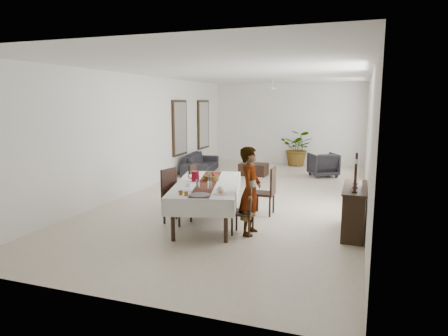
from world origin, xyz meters
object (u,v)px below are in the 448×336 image
red_pitcher (195,176)px  sofa (201,163)px  woman (250,191)px  sideboard_body (354,211)px  dining_table_top (207,185)px

red_pitcher → sofa: red_pitcher is taller
woman → sideboard_body: (1.85, 0.70, -0.39)m
dining_table_top → sofa: dining_table_top is taller
woman → sofa: 6.79m
dining_table_top → woman: size_ratio=1.56×
sofa → woman: bearing=-159.2°
dining_table_top → woman: bearing=-38.7°
red_pitcher → woman: 1.46m
woman → sideboard_body: 2.01m
sofa → sideboard_body: bearing=-143.9°
sideboard_body → dining_table_top: bearing=-175.4°
woman → sideboard_body: woman is taller
sofa → dining_table_top: bearing=-165.7°
woman → sideboard_body: size_ratio=1.14×
dining_table_top → red_pitcher: bearing=149.0°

